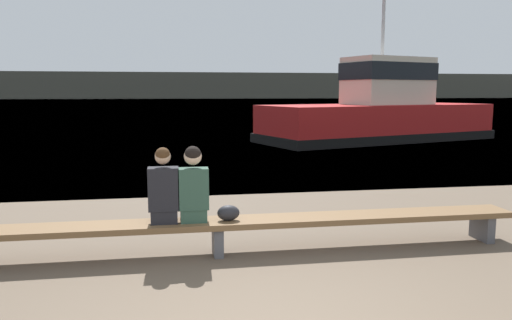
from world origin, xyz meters
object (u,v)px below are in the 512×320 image
at_px(tugboat_red, 380,114).
at_px(shopping_bag, 228,213).
at_px(person_right, 193,188).
at_px(person_left, 164,191).
at_px(bench_main, 217,226).

bearing_deg(tugboat_red, shopping_bag, 132.00).
distance_m(person_right, shopping_bag, 0.56).
height_order(person_left, shopping_bag, person_left).
bearing_deg(bench_main, person_right, 179.15).
relative_size(bench_main, tugboat_red, 0.74).
bearing_deg(person_right, person_left, 179.68).
bearing_deg(person_right, shopping_bag, -4.17).
height_order(person_right, tugboat_red, tugboat_red).
bearing_deg(shopping_bag, bench_main, 168.82).
relative_size(bench_main, person_left, 8.42).
distance_m(bench_main, person_right, 0.59).
bearing_deg(person_right, tugboat_red, 58.67).
bearing_deg(bench_main, tugboat_red, 59.58).
bearing_deg(shopping_bag, tugboat_red, 60.06).
height_order(bench_main, shopping_bag, shopping_bag).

